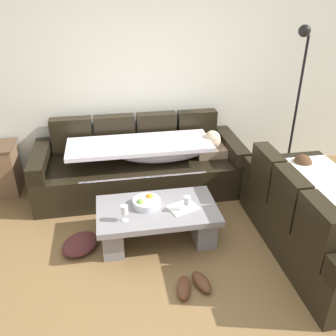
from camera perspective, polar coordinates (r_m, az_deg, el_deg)
name	(u,v)px	position (r m, az deg, el deg)	size (l,w,h in m)	color
ground_plane	(180,277)	(3.47, 1.83, -16.65)	(14.00, 14.00, 0.00)	brown
back_wall	(147,74)	(4.73, -3.37, 14.52)	(9.00, 0.10, 2.70)	silver
couch_along_wall	(143,166)	(4.57, -3.89, 0.36)	(2.52, 0.92, 0.88)	black
couch_near_window	(318,220)	(3.85, 22.44, -7.55)	(0.92, 1.85, 0.88)	black
coffee_table	(157,220)	(3.74, -1.68, -8.06)	(1.20, 0.68, 0.38)	gray
fruit_bowl	(146,202)	(3.68, -3.40, -5.37)	(0.28, 0.28, 0.10)	silver
wine_glass_near_left	(124,210)	(3.44, -6.82, -6.59)	(0.07, 0.07, 0.17)	silver
wine_glass_near_right	(187,201)	(3.55, 2.99, -5.20)	(0.07, 0.07, 0.17)	silver
open_magazine	(183,207)	(3.66, 2.34, -6.18)	(0.28, 0.21, 0.01)	white
floor_lamp	(297,95)	(4.91, 19.46, 10.71)	(0.33, 0.31, 1.95)	black
pair_of_shoes	(193,285)	(3.34, 3.88, -17.73)	(0.36, 0.33, 0.09)	#59331E
crumpled_garment	(80,244)	(3.82, -13.54, -11.46)	(0.40, 0.32, 0.12)	#4C2323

